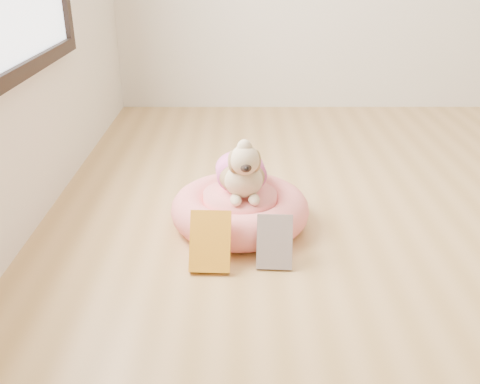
{
  "coord_description": "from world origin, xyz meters",
  "views": [
    {
      "loc": [
        -1.11,
        -1.74,
        1.12
      ],
      "look_at": [
        -1.11,
        0.29,
        0.18
      ],
      "focal_mm": 40.0,
      "sensor_mm": 36.0,
      "label": 1
    }
  ],
  "objects_px": {
    "dog": "(242,162)",
    "book_yellow": "(210,241)",
    "pet_bed": "(240,210)",
    "book_white": "(275,242)"
  },
  "relations": [
    {
      "from": "dog",
      "to": "book_yellow",
      "type": "height_order",
      "value": "dog"
    },
    {
      "from": "pet_bed",
      "to": "book_yellow",
      "type": "distance_m",
      "value": 0.35
    },
    {
      "from": "book_white",
      "to": "pet_bed",
      "type": "bearing_deg",
      "value": 115.13
    },
    {
      "from": "book_yellow",
      "to": "book_white",
      "type": "height_order",
      "value": "book_yellow"
    },
    {
      "from": "book_white",
      "to": "dog",
      "type": "bearing_deg",
      "value": 113.12
    },
    {
      "from": "book_yellow",
      "to": "book_white",
      "type": "relative_size",
      "value": 1.12
    },
    {
      "from": "dog",
      "to": "book_white",
      "type": "relative_size",
      "value": 1.81
    },
    {
      "from": "pet_bed",
      "to": "dog",
      "type": "distance_m",
      "value": 0.22
    },
    {
      "from": "dog",
      "to": "book_yellow",
      "type": "xyz_separation_m",
      "value": [
        -0.12,
        -0.35,
        -0.19
      ]
    },
    {
      "from": "pet_bed",
      "to": "book_yellow",
      "type": "xyz_separation_m",
      "value": [
        -0.11,
        -0.33,
        0.03
      ]
    }
  ]
}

